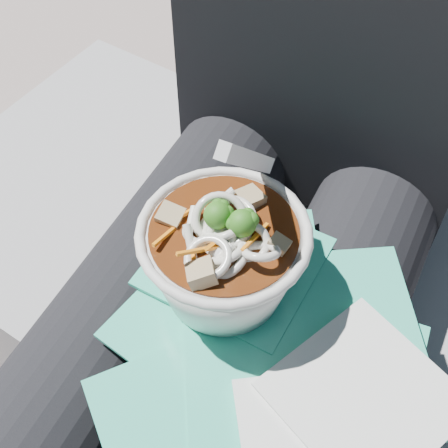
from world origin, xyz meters
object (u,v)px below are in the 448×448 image
at_px(lap, 218,335).
at_px(person_body, 256,255).
at_px(plastic_bag, 263,328).
at_px(udon_bowl, 224,253).
at_px(stone_ledge, 263,350).

distance_m(lap, person_body, 0.10).
xyz_separation_m(plastic_bag, udon_bowl, (-0.05, 0.02, 0.06)).
height_order(stone_ledge, lap, lap).
bearing_deg(stone_ledge, udon_bowl, -87.92).
height_order(stone_ledge, udon_bowl, udon_bowl).
bearing_deg(plastic_bag, stone_ledge, 107.96).
bearing_deg(plastic_bag, lap, 164.50).
bearing_deg(stone_ledge, plastic_bag, -72.04).
height_order(plastic_bag, udon_bowl, udon_bowl).
distance_m(stone_ledge, person_body, 0.33).
relative_size(person_body, plastic_bag, 2.86).
bearing_deg(lap, plastic_bag, -15.50).
xyz_separation_m(stone_ledge, udon_bowl, (0.01, -0.15, 0.44)).
xyz_separation_m(person_body, udon_bowl, (0.01, -0.09, 0.12)).
xyz_separation_m(stone_ledge, plastic_bag, (0.05, -0.16, 0.38)).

